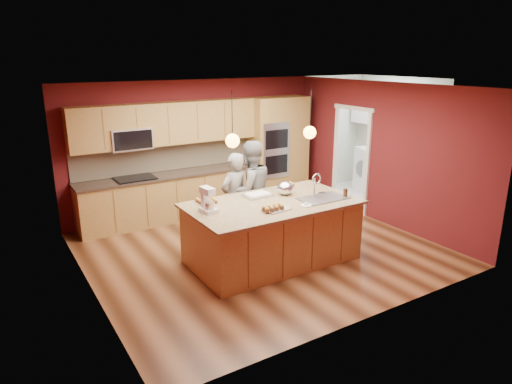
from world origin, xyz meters
TOP-DOWN VIEW (x-y plane):
  - floor at (0.00, 0.00)m, footprint 5.50×5.50m
  - ceiling at (0.00, 0.00)m, footprint 5.50×5.50m
  - wall_back at (0.00, 2.50)m, footprint 5.50×0.00m
  - wall_front at (0.00, -2.50)m, footprint 5.50×0.00m
  - wall_left at (-2.75, 0.00)m, footprint 0.00×5.00m
  - wall_right at (2.75, 0.00)m, footprint 0.00×5.00m
  - cabinet_run at (-0.68, 2.25)m, footprint 3.74×0.64m
  - oven_column at (1.85, 2.19)m, footprint 1.30×0.62m
  - doorway_trim at (2.73, 0.80)m, footprint 0.08×1.11m
  - laundry_room at (4.35, 1.20)m, footprint 2.60×2.70m
  - pendant_left at (-0.75, -0.45)m, footprint 0.20×0.20m
  - pendant_right at (0.63, -0.45)m, footprint 0.20×0.20m
  - island at (-0.05, -0.45)m, footprint 2.64×1.48m
  - person_left at (-0.19, 0.54)m, footprint 0.66×0.52m
  - person_right at (0.14, 0.54)m, footprint 0.87×0.69m
  - stand_mixer at (-1.11, -0.34)m, footprint 0.22×0.29m
  - sheet_cake at (-0.09, -0.06)m, footprint 0.44×0.33m
  - cooling_rack at (-0.22, -0.79)m, footprint 0.41×0.31m
  - mixing_bowl at (0.34, -0.22)m, footprint 0.27×0.27m
  - plate at (0.27, -0.87)m, footprint 0.17×0.17m
  - tumbler at (1.10, -0.82)m, footprint 0.07×0.07m
  - phone at (0.92, -0.47)m, footprint 0.12×0.07m
  - cupcakes_left at (-0.94, 0.07)m, footprint 0.29×0.29m
  - cupcakes_rack at (-0.29, -0.81)m, footprint 0.35×0.17m
  - cupcakes_right at (0.66, 0.15)m, footprint 0.23×0.15m
  - washer at (4.22, 0.76)m, footprint 0.74×0.75m
  - dryer at (4.17, 1.56)m, footprint 0.80×0.82m

SIDE VIEW (x-z plane):
  - floor at x=0.00m, z-range 0.00..0.00m
  - washer at x=4.22m, z-range 0.00..0.96m
  - island at x=-0.05m, z-range -0.18..1.17m
  - dryer at x=4.17m, z-range 0.00..1.05m
  - person_left at x=-0.19m, z-range 0.00..1.59m
  - person_right at x=0.14m, z-range 0.00..1.76m
  - phone at x=0.92m, z-range 0.97..0.98m
  - plate at x=0.27m, z-range 0.97..0.99m
  - cooling_rack at x=-0.22m, z-range 0.97..0.99m
  - cabinet_run at x=-0.68m, z-range -0.17..2.13m
  - sheet_cake at x=-0.09m, z-range 0.97..1.02m
  - cupcakes_left at x=-0.94m, z-range 0.97..1.04m
  - cupcakes_right at x=0.66m, z-range 0.97..1.04m
  - cupcakes_rack at x=-0.29m, z-range 0.99..1.07m
  - tumbler at x=1.10m, z-range 0.97..1.11m
  - doorway_trim at x=2.73m, z-range -0.05..2.15m
  - mixing_bowl at x=0.34m, z-range 0.97..1.19m
  - stand_mixer at x=-1.11m, z-range 0.95..1.32m
  - oven_column at x=1.85m, z-range 0.00..2.30m
  - wall_back at x=0.00m, z-range -1.40..4.10m
  - wall_front at x=0.00m, z-range -1.40..4.10m
  - wall_left at x=-2.75m, z-range -1.15..3.85m
  - wall_right at x=2.75m, z-range -1.15..3.85m
  - laundry_room at x=4.35m, z-range 0.60..3.30m
  - pendant_left at x=-0.75m, z-range 1.60..2.40m
  - pendant_right at x=0.63m, z-range 1.60..2.40m
  - ceiling at x=0.00m, z-range 2.70..2.70m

